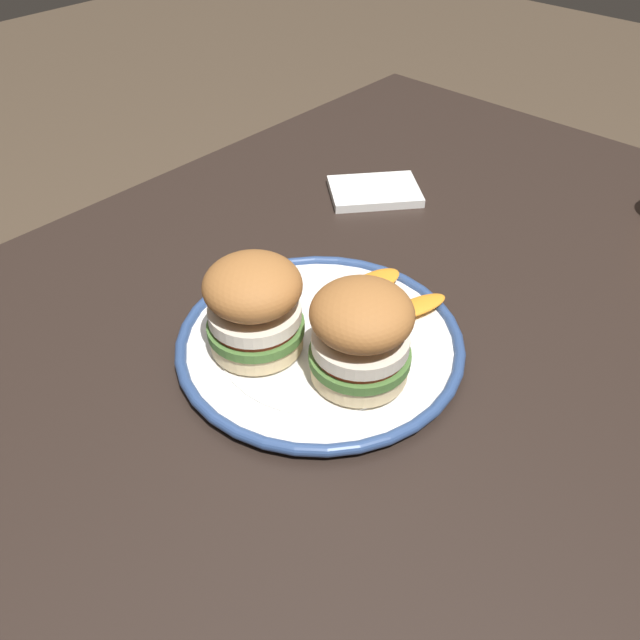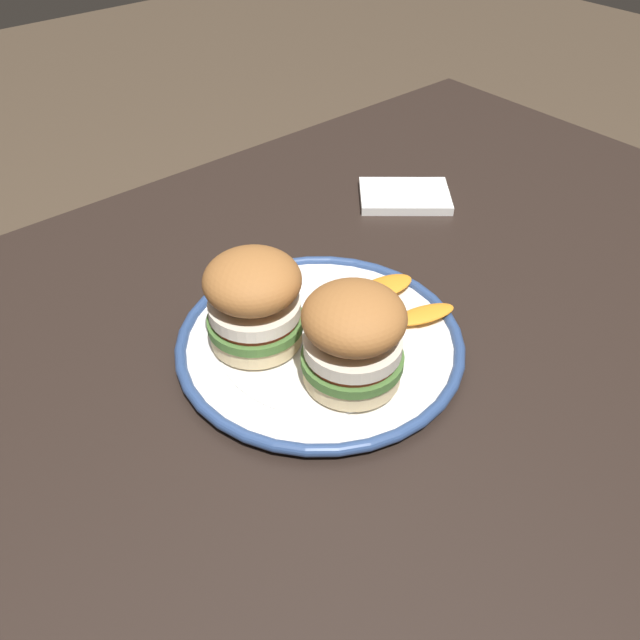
% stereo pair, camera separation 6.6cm
% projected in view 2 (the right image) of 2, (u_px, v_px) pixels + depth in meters
% --- Properties ---
extents(dining_table, '(1.29, 0.94, 0.73)m').
position_uv_depth(dining_table, '(373.00, 407.00, 0.75)').
color(dining_table, black).
rests_on(dining_table, ground).
extents(dinner_plate, '(0.30, 0.30, 0.02)m').
position_uv_depth(dinner_plate, '(320.00, 342.00, 0.68)').
color(dinner_plate, white).
rests_on(dinner_plate, dining_table).
extents(sandwich_half_left, '(0.12, 0.12, 0.10)m').
position_uv_depth(sandwich_half_left, '(353.00, 337.00, 0.60)').
color(sandwich_half_left, beige).
rests_on(sandwich_half_left, dinner_plate).
extents(sandwich_half_right, '(0.12, 0.12, 0.10)m').
position_uv_depth(sandwich_half_right, '(254.00, 300.00, 0.64)').
color(sandwich_half_right, beige).
rests_on(sandwich_half_right, dinner_plate).
extents(orange_peel_curled, '(0.05, 0.05, 0.01)m').
position_uv_depth(orange_peel_curled, '(343.00, 310.00, 0.70)').
color(orange_peel_curled, orange).
rests_on(orange_peel_curled, dinner_plate).
extents(orange_peel_strip_long, '(0.08, 0.04, 0.01)m').
position_uv_depth(orange_peel_strip_long, '(384.00, 287.00, 0.73)').
color(orange_peel_strip_long, orange).
rests_on(orange_peel_strip_long, dinner_plate).
extents(orange_peel_strip_short, '(0.08, 0.05, 0.01)m').
position_uv_depth(orange_peel_strip_short, '(424.00, 314.00, 0.70)').
color(orange_peel_strip_short, orange).
rests_on(orange_peel_strip_short, dinner_plate).
extents(folded_napkin, '(0.15, 0.15, 0.01)m').
position_uv_depth(folded_napkin, '(405.00, 196.00, 0.92)').
color(folded_napkin, white).
rests_on(folded_napkin, dining_table).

